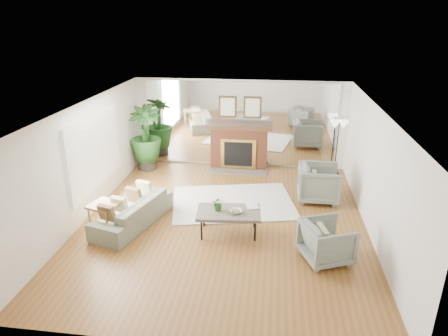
# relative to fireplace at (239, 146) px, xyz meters

# --- Properties ---
(ground) EXTENTS (7.00, 7.00, 0.00)m
(ground) POSITION_rel_fireplace_xyz_m (0.00, -3.26, -0.66)
(ground) COLOR brown
(ground) RESTS_ON ground
(wall_left) EXTENTS (0.02, 7.00, 2.50)m
(wall_left) POSITION_rel_fireplace_xyz_m (-2.99, -3.26, 0.59)
(wall_left) COLOR silver
(wall_left) RESTS_ON ground
(wall_right) EXTENTS (0.02, 7.00, 2.50)m
(wall_right) POSITION_rel_fireplace_xyz_m (2.99, -3.26, 0.59)
(wall_right) COLOR silver
(wall_right) RESTS_ON ground
(wall_back) EXTENTS (6.00, 0.02, 2.50)m
(wall_back) POSITION_rel_fireplace_xyz_m (0.00, 0.23, 0.59)
(wall_back) COLOR silver
(wall_back) RESTS_ON ground
(mirror_panel) EXTENTS (5.40, 0.04, 2.40)m
(mirror_panel) POSITION_rel_fireplace_xyz_m (0.00, 0.21, 0.59)
(mirror_panel) COLOR silver
(mirror_panel) RESTS_ON wall_back
(window_panel) EXTENTS (0.04, 2.40, 1.50)m
(window_panel) POSITION_rel_fireplace_xyz_m (-2.96, -2.86, 0.69)
(window_panel) COLOR #B2E09E
(window_panel) RESTS_ON wall_left
(fireplace) EXTENTS (1.85, 0.83, 2.05)m
(fireplace) POSITION_rel_fireplace_xyz_m (0.00, 0.00, 0.00)
(fireplace) COLOR brown
(fireplace) RESTS_ON ground
(area_rug) EXTENTS (3.17, 2.55, 0.03)m
(area_rug) POSITION_rel_fireplace_xyz_m (0.09, -2.34, -0.64)
(area_rug) COLOR silver
(area_rug) RESTS_ON ground
(coffee_table) EXTENTS (1.33, 0.85, 0.51)m
(coffee_table) POSITION_rel_fireplace_xyz_m (0.16, -3.74, -0.19)
(coffee_table) COLOR #6B5F54
(coffee_table) RESTS_ON ground
(sofa) EXTENTS (1.31, 2.16, 0.59)m
(sofa) POSITION_rel_fireplace_xyz_m (-1.91, -3.63, -0.36)
(sofa) COLOR #6C7059
(sofa) RESTS_ON ground
(armchair_back) EXTENTS (0.96, 0.94, 0.87)m
(armchair_back) POSITION_rel_fireplace_xyz_m (2.10, -1.90, -0.22)
(armchair_back) COLOR slate
(armchair_back) RESTS_ON ground
(armchair_front) EXTENTS (1.07, 1.06, 0.75)m
(armchair_front) POSITION_rel_fireplace_xyz_m (2.02, -4.43, -0.28)
(armchair_front) COLOR slate
(armchair_front) RESTS_ON ground
(side_table) EXTENTS (0.69, 0.69, 0.63)m
(side_table) POSITION_rel_fireplace_xyz_m (-2.35, -3.99, -0.13)
(side_table) COLOR olive
(side_table) RESTS_ON ground
(potted_ficus) EXTENTS (1.04, 1.04, 1.84)m
(potted_ficus) POSITION_rel_fireplace_xyz_m (-2.60, -0.45, 0.32)
(potted_ficus) COLOR black
(potted_ficus) RESTS_ON ground
(floor_lamp) EXTENTS (0.50, 0.28, 1.53)m
(floor_lamp) POSITION_rel_fireplace_xyz_m (2.70, -0.16, 0.65)
(floor_lamp) COLOR black
(floor_lamp) RESTS_ON ground
(tabletop_plant) EXTENTS (0.28, 0.25, 0.29)m
(tabletop_plant) POSITION_rel_fireplace_xyz_m (-0.05, -3.73, -0.01)
(tabletop_plant) COLOR #286224
(tabletop_plant) RESTS_ON coffee_table
(fruit_bowl) EXTENTS (0.32, 0.32, 0.06)m
(fruit_bowl) POSITION_rel_fireplace_xyz_m (0.30, -3.79, -0.12)
(fruit_bowl) COLOR olive
(fruit_bowl) RESTS_ON coffee_table
(book) EXTENTS (0.30, 0.36, 0.02)m
(book) POSITION_rel_fireplace_xyz_m (0.50, -3.50, -0.14)
(book) COLOR olive
(book) RESTS_ON coffee_table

